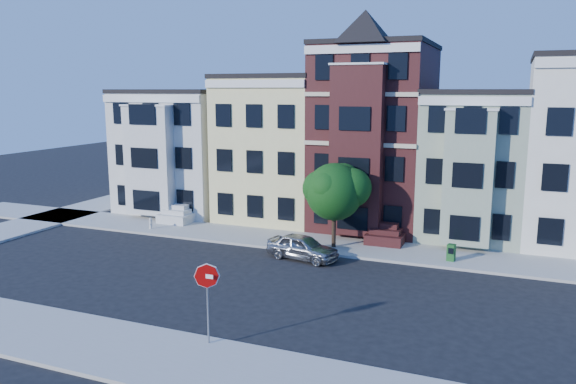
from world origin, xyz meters
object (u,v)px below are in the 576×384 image
at_px(parked_car, 302,247).
at_px(stop_sign, 208,298).
at_px(newspaper_box, 451,253).
at_px(street_tree, 334,196).
at_px(fire_hydrant, 151,224).

bearing_deg(parked_car, stop_sign, -165.86).
distance_m(newspaper_box, stop_sign, 15.46).
distance_m(street_tree, newspaper_box, 7.20).
bearing_deg(newspaper_box, parked_car, -152.72).
bearing_deg(stop_sign, fire_hydrant, 129.43).
bearing_deg(newspaper_box, stop_sign, -106.73).
distance_m(street_tree, fire_hydrant, 12.91).
bearing_deg(street_tree, newspaper_box, -1.97).
bearing_deg(street_tree, fire_hydrant, -178.33).
distance_m(parked_car, newspaper_box, 8.05).
relative_size(street_tree, fire_hydrant, 10.46).
height_order(newspaper_box, stop_sign, stop_sign).
height_order(street_tree, parked_car, street_tree).
relative_size(newspaper_box, stop_sign, 0.27).
relative_size(parked_car, fire_hydrant, 6.97).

